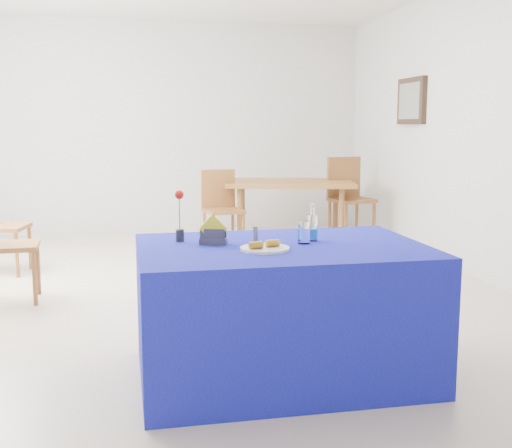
{
  "coord_description": "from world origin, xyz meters",
  "views": [
    {
      "loc": [
        -0.74,
        -5.25,
        1.42
      ],
      "look_at": [
        -0.08,
        -2.04,
        0.92
      ],
      "focal_mm": 45.0,
      "sensor_mm": 36.0,
      "label": 1
    }
  ],
  "objects_px": {
    "blue_table": "(282,310)",
    "chair_bg_left": "(221,203)",
    "oak_table": "(290,187)",
    "chair_bg_right": "(348,192)",
    "plate": "(265,249)",
    "water_bottle": "(312,229)",
    "chair_win_a": "(0,237)"
  },
  "relations": [
    {
      "from": "plate",
      "to": "chair_bg_left",
      "type": "xyz_separation_m",
      "value": [
        0.36,
        4.01,
        -0.24
      ]
    },
    {
      "from": "water_bottle",
      "to": "blue_table",
      "type": "bearing_deg",
      "value": -153.25
    },
    {
      "from": "oak_table",
      "to": "chair_win_a",
      "type": "relative_size",
      "value": 1.84
    },
    {
      "from": "water_bottle",
      "to": "chair_bg_left",
      "type": "bearing_deg",
      "value": 89.55
    },
    {
      "from": "chair_bg_right",
      "to": "chair_win_a",
      "type": "bearing_deg",
      "value": -161.07
    },
    {
      "from": "chair_bg_right",
      "to": "oak_table",
      "type": "bearing_deg",
      "value": 167.14
    },
    {
      "from": "water_bottle",
      "to": "chair_bg_right",
      "type": "height_order",
      "value": "chair_bg_right"
    },
    {
      "from": "blue_table",
      "to": "chair_win_a",
      "type": "bearing_deg",
      "value": 133.43
    },
    {
      "from": "plate",
      "to": "water_bottle",
      "type": "xyz_separation_m",
      "value": [
        0.33,
        0.23,
        0.06
      ]
    },
    {
      "from": "water_bottle",
      "to": "oak_table",
      "type": "xyz_separation_m",
      "value": [
        0.93,
        4.05,
        -0.15
      ]
    },
    {
      "from": "blue_table",
      "to": "chair_bg_left",
      "type": "distance_m",
      "value": 3.9
    },
    {
      "from": "oak_table",
      "to": "water_bottle",
      "type": "bearing_deg",
      "value": -102.86
    },
    {
      "from": "chair_bg_left",
      "to": "chair_win_a",
      "type": "bearing_deg",
      "value": -147.32
    },
    {
      "from": "oak_table",
      "to": "chair_bg_right",
      "type": "xyz_separation_m",
      "value": [
        0.75,
        -0.02,
        -0.08
      ]
    },
    {
      "from": "chair_bg_left",
      "to": "chair_win_a",
      "type": "distance_m",
      "value": 2.85
    },
    {
      "from": "oak_table",
      "to": "chair_bg_left",
      "type": "relative_size",
      "value": 1.86
    },
    {
      "from": "plate",
      "to": "chair_bg_right",
      "type": "distance_m",
      "value": 4.71
    },
    {
      "from": "blue_table",
      "to": "chair_win_a",
      "type": "relative_size",
      "value": 1.73
    },
    {
      "from": "oak_table",
      "to": "plate",
      "type": "bearing_deg",
      "value": -106.37
    },
    {
      "from": "plate",
      "to": "blue_table",
      "type": "xyz_separation_m",
      "value": [
        0.13,
        0.12,
        -0.39
      ]
    },
    {
      "from": "water_bottle",
      "to": "chair_win_a",
      "type": "height_order",
      "value": "water_bottle"
    },
    {
      "from": "plate",
      "to": "chair_win_a",
      "type": "distance_m",
      "value": 2.71
    },
    {
      "from": "oak_table",
      "to": "chair_win_a",
      "type": "xyz_separation_m",
      "value": [
        -2.98,
        -2.2,
        -0.14
      ]
    },
    {
      "from": "plate",
      "to": "chair_win_a",
      "type": "height_order",
      "value": "chair_win_a"
    },
    {
      "from": "blue_table",
      "to": "chair_bg_left",
      "type": "bearing_deg",
      "value": 86.53
    },
    {
      "from": "chair_bg_left",
      "to": "blue_table",
      "type": "bearing_deg",
      "value": -103.66
    },
    {
      "from": "blue_table",
      "to": "chair_win_a",
      "type": "height_order",
      "value": "chair_win_a"
    },
    {
      "from": "water_bottle",
      "to": "plate",
      "type": "bearing_deg",
      "value": -145.69
    },
    {
      "from": "blue_table",
      "to": "chair_win_a",
      "type": "xyz_separation_m",
      "value": [
        -1.85,
        1.95,
        0.16
      ]
    },
    {
      "from": "oak_table",
      "to": "chair_bg_right",
      "type": "distance_m",
      "value": 0.75
    },
    {
      "from": "plate",
      "to": "chair_bg_right",
      "type": "xyz_separation_m",
      "value": [
        2.0,
        4.26,
        -0.17
      ]
    },
    {
      "from": "plate",
      "to": "blue_table",
      "type": "bearing_deg",
      "value": 44.28
    }
  ]
}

